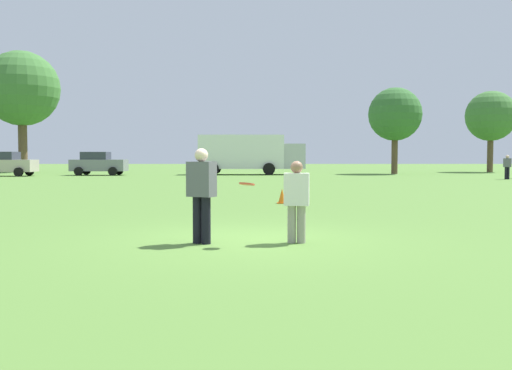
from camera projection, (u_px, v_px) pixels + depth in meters
ground_plane at (245, 240)px, 10.44m from camera, size 189.44×189.44×0.00m
player_thrower at (202, 190)px, 9.95m from camera, size 0.54×0.45×1.66m
player_defender at (297, 197)px, 10.04m from camera, size 0.47×0.31×1.44m
frisbee at (247, 184)px, 9.72m from camera, size 0.27×0.27×0.09m
traffic_cone at (282, 196)px, 18.36m from camera, size 0.32×0.32×0.48m
parked_car_mid_left at (6, 164)px, 42.78m from camera, size 4.22×2.26×1.82m
parked_car_center at (98, 163)px, 44.68m from camera, size 4.22×2.26×1.82m
box_truck at (249, 153)px, 46.29m from camera, size 8.53×3.10×3.18m
bystander_far_jogger at (507, 166)px, 36.96m from camera, size 0.44×0.26×1.57m
tree_west_oak at (22, 89)px, 52.23m from camera, size 6.80×6.80×11.06m
tree_west_maple at (395, 115)px, 47.73m from camera, size 4.43×4.43×7.20m
tree_center_elm at (491, 116)px, 52.93m from camera, size 4.61×4.61×7.50m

